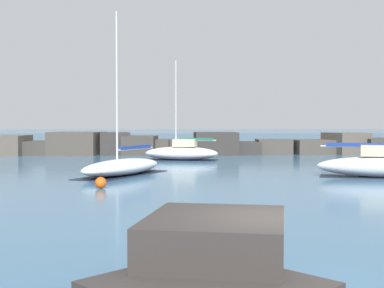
# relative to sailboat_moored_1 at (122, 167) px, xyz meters

# --- Properties ---
(open_sea_beyond) EXTENTS (400.00, 116.00, 0.01)m
(open_sea_beyond) POSITION_rel_sailboat_moored_1_xyz_m (4.89, 81.98, -0.51)
(open_sea_beyond) COLOR #2D5B7F
(open_sea_beyond) RESTS_ON ground
(breakwater_jetty) EXTENTS (61.38, 6.46, 2.59)m
(breakwater_jetty) POSITION_rel_sailboat_moored_1_xyz_m (2.94, 21.99, 0.44)
(breakwater_jetty) COLOR #383330
(breakwater_jetty) RESTS_ON ground
(foreground_rocks) EXTENTS (19.47, 5.74, 1.40)m
(foreground_rocks) POSITION_rel_sailboat_moored_1_xyz_m (4.86, -23.66, -0.02)
(foreground_rocks) COLOR #383330
(foreground_rocks) RESTS_ON ground
(sailboat_moored_1) EXTENTS (5.61, 7.99, 9.67)m
(sailboat_moored_1) POSITION_rel_sailboat_moored_1_xyz_m (0.00, 0.00, 0.00)
(sailboat_moored_1) COLOR white
(sailboat_moored_1) RESTS_ON ground
(sailboat_moored_3) EXTENTS (6.69, 3.88, 8.44)m
(sailboat_moored_3) POSITION_rel_sailboat_moored_1_xyz_m (3.87, 13.03, 0.15)
(sailboat_moored_3) COLOR white
(sailboat_moored_3) RESTS_ON ground
(mooring_buoy_orange_near) EXTENTS (0.55, 0.55, 0.75)m
(mooring_buoy_orange_near) POSITION_rel_sailboat_moored_1_xyz_m (-0.46, -6.64, -0.24)
(mooring_buoy_orange_near) COLOR #EA5914
(mooring_buoy_orange_near) RESTS_ON ground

